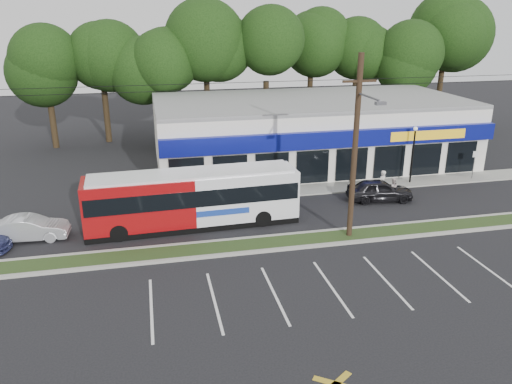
{
  "coord_description": "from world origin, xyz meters",
  "views": [
    {
      "loc": [
        -7.6,
        -22.76,
        11.81
      ],
      "look_at": [
        -1.46,
        5.0,
        1.61
      ],
      "focal_mm": 35.0,
      "sensor_mm": 36.0,
      "label": 1
    }
  ],
  "objects_px": {
    "car_dark": "(380,190)",
    "pedestrian_a": "(382,184)",
    "sign_post": "(475,160)",
    "car_silver": "(30,228)",
    "lamp_post": "(413,148)",
    "pedestrian_b": "(393,189)",
    "metrobus": "(193,198)",
    "utility_pole": "(353,143)"
  },
  "relations": [
    {
      "from": "car_dark",
      "to": "pedestrian_a",
      "type": "bearing_deg",
      "value": -26.64
    },
    {
      "from": "sign_post",
      "to": "car_silver",
      "type": "relative_size",
      "value": 0.54
    },
    {
      "from": "lamp_post",
      "to": "sign_post",
      "type": "xyz_separation_m",
      "value": [
        5.0,
        -0.23,
        -1.12
      ]
    },
    {
      "from": "sign_post",
      "to": "pedestrian_b",
      "type": "xyz_separation_m",
      "value": [
        -7.85,
        -2.57,
        -0.8
      ]
    },
    {
      "from": "sign_post",
      "to": "metrobus",
      "type": "xyz_separation_m",
      "value": [
        -21.32,
        -4.07,
        0.19
      ]
    },
    {
      "from": "utility_pole",
      "to": "car_dark",
      "type": "relative_size",
      "value": 11.59
    },
    {
      "from": "utility_pole",
      "to": "lamp_post",
      "type": "distance_m",
      "value": 11.67
    },
    {
      "from": "lamp_post",
      "to": "pedestrian_a",
      "type": "height_order",
      "value": "lamp_post"
    },
    {
      "from": "car_silver",
      "to": "pedestrian_a",
      "type": "xyz_separation_m",
      "value": [
        22.03,
        2.21,
        0.25
      ]
    },
    {
      "from": "car_silver",
      "to": "pedestrian_b",
      "type": "bearing_deg",
      "value": -83.13
    },
    {
      "from": "lamp_post",
      "to": "car_dark",
      "type": "relative_size",
      "value": 0.98
    },
    {
      "from": "lamp_post",
      "to": "utility_pole",
      "type": "bearing_deg",
      "value": -136.05
    },
    {
      "from": "pedestrian_b",
      "to": "metrobus",
      "type": "bearing_deg",
      "value": 17.48
    },
    {
      "from": "car_silver",
      "to": "pedestrian_b",
      "type": "relative_size",
      "value": 2.71
    },
    {
      "from": "utility_pole",
      "to": "metrobus",
      "type": "height_order",
      "value": "utility_pole"
    },
    {
      "from": "car_dark",
      "to": "sign_post",
      "type": "bearing_deg",
      "value": -66.14
    },
    {
      "from": "utility_pole",
      "to": "car_silver",
      "type": "relative_size",
      "value": 12.14
    },
    {
      "from": "sign_post",
      "to": "pedestrian_a",
      "type": "xyz_separation_m",
      "value": [
        -8.32,
        -1.88,
        -0.63
      ]
    },
    {
      "from": "car_silver",
      "to": "pedestrian_a",
      "type": "distance_m",
      "value": 22.14
    },
    {
      "from": "metrobus",
      "to": "car_silver",
      "type": "xyz_separation_m",
      "value": [
        -9.03,
        -0.02,
        -1.07
      ]
    },
    {
      "from": "utility_pole",
      "to": "car_silver",
      "type": "height_order",
      "value": "utility_pole"
    },
    {
      "from": "utility_pole",
      "to": "car_silver",
      "type": "bearing_deg",
      "value": 168.31
    },
    {
      "from": "sign_post",
      "to": "pedestrian_a",
      "type": "bearing_deg",
      "value": -167.25
    },
    {
      "from": "lamp_post",
      "to": "metrobus",
      "type": "distance_m",
      "value": 16.9
    },
    {
      "from": "pedestrian_a",
      "to": "lamp_post",
      "type": "bearing_deg",
      "value": -177.41
    },
    {
      "from": "metrobus",
      "to": "car_silver",
      "type": "relative_size",
      "value": 3.0
    },
    {
      "from": "car_dark",
      "to": "car_silver",
      "type": "height_order",
      "value": "car_dark"
    },
    {
      "from": "metrobus",
      "to": "pedestrian_a",
      "type": "bearing_deg",
      "value": 7.34
    },
    {
      "from": "utility_pole",
      "to": "metrobus",
      "type": "xyz_separation_m",
      "value": [
        -8.15,
        3.57,
        -3.67
      ]
    },
    {
      "from": "sign_post",
      "to": "metrobus",
      "type": "height_order",
      "value": "metrobus"
    },
    {
      "from": "car_dark",
      "to": "pedestrian_b",
      "type": "relative_size",
      "value": 2.84
    },
    {
      "from": "sign_post",
      "to": "metrobus",
      "type": "bearing_deg",
      "value": -169.18
    },
    {
      "from": "utility_pole",
      "to": "lamp_post",
      "type": "xyz_separation_m",
      "value": [
        8.17,
        7.87,
        -2.74
      ]
    },
    {
      "from": "car_silver",
      "to": "pedestrian_a",
      "type": "height_order",
      "value": "pedestrian_a"
    },
    {
      "from": "sign_post",
      "to": "car_silver",
      "type": "height_order",
      "value": "sign_post"
    },
    {
      "from": "utility_pole",
      "to": "lamp_post",
      "type": "bearing_deg",
      "value": 43.95
    },
    {
      "from": "car_dark",
      "to": "car_silver",
      "type": "relative_size",
      "value": 1.05
    },
    {
      "from": "sign_post",
      "to": "car_silver",
      "type": "bearing_deg",
      "value": -172.32
    },
    {
      "from": "car_dark",
      "to": "pedestrian_a",
      "type": "xyz_separation_m",
      "value": [
        0.49,
        0.72,
        0.19
      ]
    },
    {
      "from": "lamp_post",
      "to": "metrobus",
      "type": "relative_size",
      "value": 0.34
    },
    {
      "from": "sign_post",
      "to": "pedestrian_a",
      "type": "distance_m",
      "value": 8.56
    },
    {
      "from": "pedestrian_a",
      "to": "sign_post",
      "type": "bearing_deg",
      "value": 162.94
    }
  ]
}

